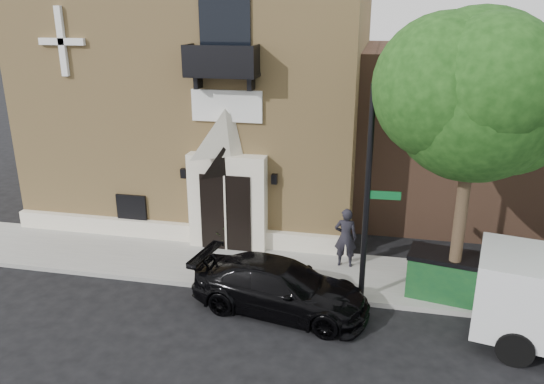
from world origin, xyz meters
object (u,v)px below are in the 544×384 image
(black_sedan, at_px, (280,287))
(dumpster, at_px, (444,274))
(fire_hydrant, at_px, (461,287))
(pedestrian_near, at_px, (346,237))
(street_sign, at_px, (368,197))

(black_sedan, height_order, dumpster, dumpster)
(fire_hydrant, distance_m, pedestrian_near, 3.66)
(black_sedan, height_order, street_sign, street_sign)
(pedestrian_near, bearing_deg, fire_hydrant, 154.86)
(street_sign, distance_m, fire_hydrant, 3.73)
(black_sedan, height_order, fire_hydrant, black_sedan)
(dumpster, bearing_deg, pedestrian_near, 166.64)
(black_sedan, distance_m, pedestrian_near, 3.17)
(fire_hydrant, height_order, pedestrian_near, pedestrian_near)
(fire_hydrant, bearing_deg, dumpster, 159.00)
(fire_hydrant, xyz_separation_m, pedestrian_near, (-3.31, 1.47, 0.53))
(dumpster, relative_size, pedestrian_near, 1.12)
(fire_hydrant, relative_size, dumpster, 0.40)
(black_sedan, xyz_separation_m, fire_hydrant, (4.83, 1.29, -0.13))
(street_sign, relative_size, pedestrian_near, 3.11)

